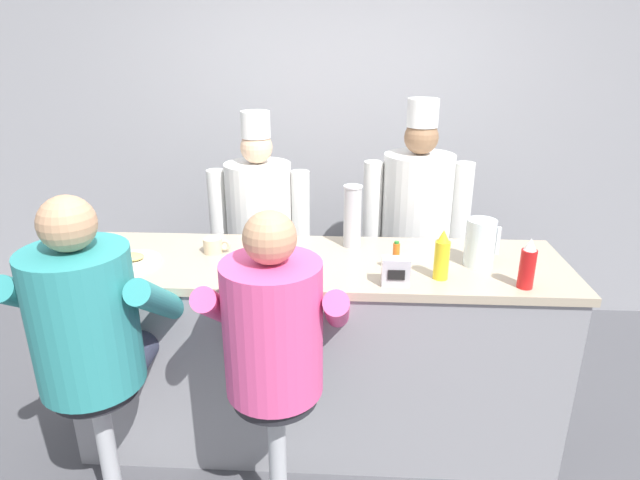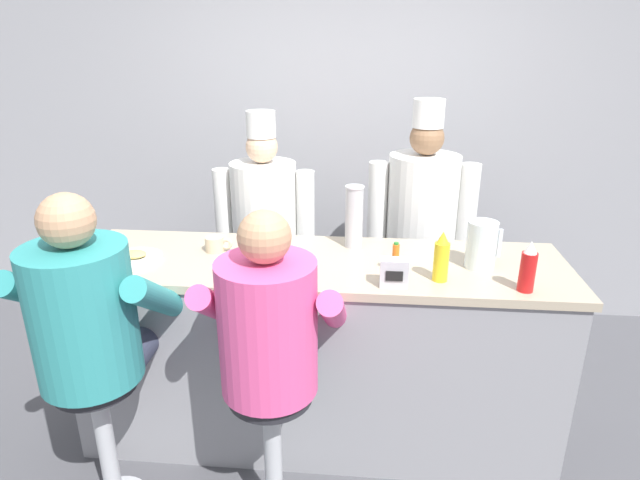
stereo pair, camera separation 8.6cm
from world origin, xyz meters
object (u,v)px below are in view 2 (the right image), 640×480
(breakfast_plate, at_px, (134,258))
(cook_in_whites_far, at_px, (421,225))
(mustard_bottle_yellow, at_px, (441,258))
(cook_in_whites_near, at_px, (265,228))
(ketchup_bottle_red, at_px, (528,268))
(water_pitcher_clear, at_px, (481,245))
(coffee_mug_tan, at_px, (216,244))
(napkin_dispenser_chrome, at_px, (394,273))
(diner_seated_teal, at_px, (89,321))
(cereal_bowl, at_px, (270,274))
(hot_sauce_bottle_orange, at_px, (396,258))
(cup_stack_steel, at_px, (354,217))
(diner_seated_pink, at_px, (270,335))

(breakfast_plate, xyz_separation_m, cook_in_whites_far, (1.45, 0.88, -0.09))
(mustard_bottle_yellow, relative_size, cook_in_whites_near, 0.14)
(ketchup_bottle_red, height_order, water_pitcher_clear, ketchup_bottle_red)
(coffee_mug_tan, relative_size, cook_in_whites_far, 0.08)
(water_pitcher_clear, xyz_separation_m, napkin_dispenser_chrome, (-0.41, -0.24, -0.05))
(diner_seated_teal, xyz_separation_m, cook_in_whites_far, (1.45, 1.35, -0.01))
(water_pitcher_clear, distance_m, cereal_bowl, 0.99)
(ketchup_bottle_red, height_order, cereal_bowl, ketchup_bottle_red)
(hot_sauce_bottle_orange, distance_m, cook_in_whites_far, 0.93)
(cup_stack_steel, xyz_separation_m, diner_seated_pink, (-0.30, -0.76, -0.25))
(hot_sauce_bottle_orange, height_order, diner_seated_pink, diner_seated_pink)
(cereal_bowl, bearing_deg, cup_stack_steel, 51.51)
(breakfast_plate, bearing_deg, napkin_dispenser_chrome, -7.70)
(ketchup_bottle_red, distance_m, cook_in_whites_far, 1.11)
(breakfast_plate, height_order, cook_in_whites_far, cook_in_whites_far)
(hot_sauce_bottle_orange, height_order, cook_in_whites_far, cook_in_whites_far)
(water_pitcher_clear, bearing_deg, ketchup_bottle_red, -57.95)
(cereal_bowl, xyz_separation_m, coffee_mug_tan, (-0.34, 0.32, 0.01))
(hot_sauce_bottle_orange, height_order, diner_seated_teal, diner_seated_teal)
(mustard_bottle_yellow, xyz_separation_m, breakfast_plate, (-1.45, 0.09, -0.09))
(cereal_bowl, bearing_deg, hot_sauce_bottle_orange, 13.90)
(hot_sauce_bottle_orange, relative_size, diner_seated_teal, 0.10)
(coffee_mug_tan, bearing_deg, cook_in_whites_near, 80.55)
(ketchup_bottle_red, xyz_separation_m, hot_sauce_bottle_orange, (-0.55, 0.14, -0.03))
(napkin_dispenser_chrome, bearing_deg, coffee_mug_tan, 159.75)
(napkin_dispenser_chrome, distance_m, diner_seated_teal, 1.28)
(water_pitcher_clear, distance_m, cook_in_whites_far, 0.85)
(water_pitcher_clear, xyz_separation_m, cook_in_whites_far, (-0.20, 0.80, -0.19))
(water_pitcher_clear, xyz_separation_m, breakfast_plate, (-1.65, -0.08, -0.10))
(napkin_dispenser_chrome, relative_size, diner_seated_teal, 0.08)
(hot_sauce_bottle_orange, bearing_deg, diner_seated_pink, -138.00)
(ketchup_bottle_red, bearing_deg, mustard_bottle_yellow, 168.31)
(breakfast_plate, xyz_separation_m, diner_seated_pink, (0.75, -0.48, -0.10))
(diner_seated_pink, bearing_deg, cup_stack_steel, 68.34)
(mustard_bottle_yellow, relative_size, cook_in_whites_far, 0.14)
(coffee_mug_tan, xyz_separation_m, napkin_dispenser_chrome, (0.88, -0.33, 0.02))
(cook_in_whites_near, bearing_deg, ketchup_bottle_red, -37.36)
(coffee_mug_tan, height_order, diner_seated_pink, diner_seated_pink)
(water_pitcher_clear, distance_m, diner_seated_teal, 1.75)
(diner_seated_teal, relative_size, cook_in_whites_near, 0.92)
(cook_in_whites_near, bearing_deg, cereal_bowl, -77.64)
(water_pitcher_clear, xyz_separation_m, cup_stack_steel, (-0.60, 0.21, 0.05))
(water_pitcher_clear, bearing_deg, cup_stack_steel, 160.47)
(mustard_bottle_yellow, relative_size, napkin_dispenser_chrome, 1.83)
(mustard_bottle_yellow, relative_size, hot_sauce_bottle_orange, 1.56)
(diner_seated_teal, bearing_deg, ketchup_bottle_red, 9.83)
(hot_sauce_bottle_orange, relative_size, breakfast_plate, 0.55)
(cook_in_whites_near, relative_size, cook_in_whites_far, 0.96)
(coffee_mug_tan, distance_m, diner_seated_teal, 0.73)
(ketchup_bottle_red, xyz_separation_m, cup_stack_steel, (-0.75, 0.45, 0.06))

